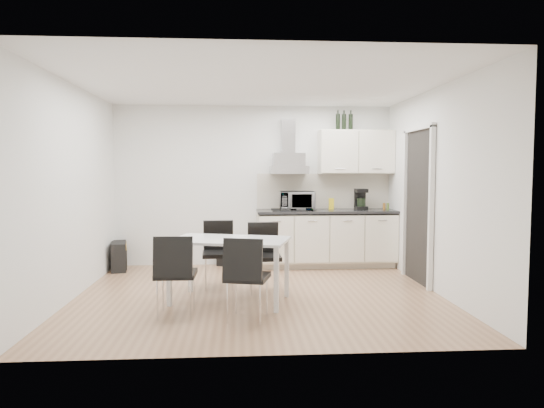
% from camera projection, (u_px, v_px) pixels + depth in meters
% --- Properties ---
extents(ground, '(4.50, 4.50, 0.00)m').
position_uv_depth(ground, '(259.00, 295.00, 6.06)').
color(ground, '#A47B5A').
rests_on(ground, ground).
extents(wall_back, '(4.50, 0.10, 2.60)m').
position_uv_depth(wall_back, '(254.00, 186.00, 7.96)').
color(wall_back, white).
rests_on(wall_back, ground).
extents(wall_front, '(4.50, 0.10, 2.60)m').
position_uv_depth(wall_front, '(268.00, 201.00, 3.98)').
color(wall_front, white).
rests_on(wall_front, ground).
extents(wall_left, '(0.10, 4.00, 2.60)m').
position_uv_depth(wall_left, '(72.00, 192.00, 5.82)').
color(wall_left, white).
rests_on(wall_left, ground).
extents(wall_right, '(0.10, 4.00, 2.60)m').
position_uv_depth(wall_right, '(437.00, 190.00, 6.12)').
color(wall_right, white).
rests_on(wall_right, ground).
extents(ceiling, '(4.50, 4.50, 0.00)m').
position_uv_depth(ceiling, '(259.00, 84.00, 5.88)').
color(ceiling, white).
rests_on(ceiling, wall_back).
extents(doorway, '(0.08, 1.04, 2.10)m').
position_uv_depth(doorway, '(417.00, 207.00, 6.68)').
color(doorway, white).
rests_on(doorway, ground).
extents(kitchenette, '(2.22, 0.64, 2.52)m').
position_uv_depth(kitchenette, '(328.00, 215.00, 7.81)').
color(kitchenette, beige).
rests_on(kitchenette, ground).
extents(dining_table, '(1.50, 1.10, 0.75)m').
position_uv_depth(dining_table, '(230.00, 246.00, 5.71)').
color(dining_table, white).
rests_on(dining_table, ground).
extents(chair_far_left, '(0.47, 0.52, 0.88)m').
position_uv_depth(chair_far_left, '(219.00, 255.00, 6.40)').
color(chair_far_left, black).
rests_on(chair_far_left, ground).
extents(chair_far_right, '(0.45, 0.51, 0.88)m').
position_uv_depth(chair_far_right, '(264.00, 258.00, 6.17)').
color(chair_far_right, black).
rests_on(chair_far_right, ground).
extents(chair_near_left, '(0.45, 0.51, 0.88)m').
position_uv_depth(chair_near_left, '(176.00, 275.00, 5.17)').
color(chair_near_left, black).
rests_on(chair_near_left, ground).
extents(chair_near_right, '(0.55, 0.59, 0.88)m').
position_uv_depth(chair_near_right, '(247.00, 278.00, 5.01)').
color(chair_near_right, black).
rests_on(chair_near_right, ground).
extents(guitar_amp, '(0.34, 0.56, 0.44)m').
position_uv_depth(guitar_amp, '(119.00, 256.00, 7.53)').
color(guitar_amp, black).
rests_on(guitar_amp, ground).
extents(floor_speaker, '(0.26, 0.24, 0.34)m').
position_uv_depth(floor_speaker, '(224.00, 255.00, 7.91)').
color(floor_speaker, black).
rests_on(floor_speaker, ground).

